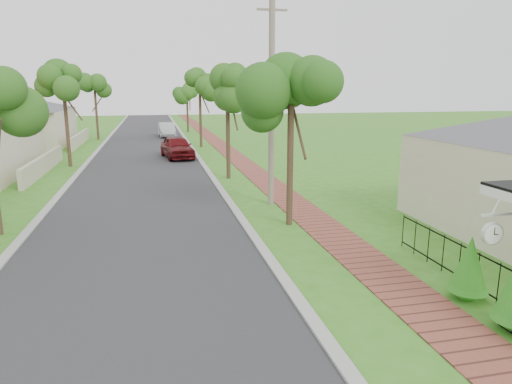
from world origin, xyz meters
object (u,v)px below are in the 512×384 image
object	(u,v)px
parked_car_red	(177,147)
parked_car_white	(167,130)
utility_pole	(271,105)
near_tree	(291,103)
station_clock	(492,232)

from	to	relation	value
parked_car_red	parked_car_white	world-z (taller)	parked_car_red
utility_pole	parked_car_red	bearing A→B (deg)	102.38
parked_car_red	near_tree	xyz separation A→B (m)	(2.99, -17.07, 3.48)
station_clock	parked_car_red	bearing A→B (deg)	101.11
utility_pole	station_clock	xyz separation A→B (m)	(1.75, -10.60, -2.15)
parked_car_white	near_tree	xyz separation A→B (m)	(3.20, -32.03, 3.54)
near_tree	utility_pole	world-z (taller)	utility_pole
parked_car_red	near_tree	distance (m)	17.67
parked_car_red	station_clock	size ratio (longest dim) A/B	5.91
utility_pole	near_tree	bearing A→B (deg)	-91.91
parked_car_red	station_clock	bearing A→B (deg)	-87.68
parked_car_red	parked_car_white	bearing A→B (deg)	82.02
near_tree	parked_car_red	bearing A→B (deg)	99.93
parked_car_white	utility_pole	size ratio (longest dim) A/B	0.53
parked_car_white	near_tree	distance (m)	32.39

